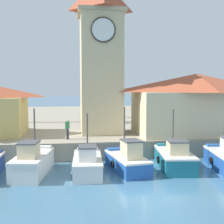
% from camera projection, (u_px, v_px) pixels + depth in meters
% --- Properties ---
extents(ground_plane, '(300.00, 300.00, 0.00)m').
position_uv_depth(ground_plane, '(152.00, 199.00, 15.54)').
color(ground_plane, teal).
extents(quay_wharf, '(120.00, 40.00, 1.39)m').
position_uv_depth(quay_wharf, '(99.00, 121.00, 43.40)').
color(quay_wharf, '#9E937F').
rests_on(quay_wharf, ground).
extents(fishing_boat_left_outer, '(2.50, 4.97, 4.18)m').
position_uv_depth(fishing_boat_left_outer, '(33.00, 162.00, 19.80)').
color(fishing_boat_left_outer, silver).
rests_on(fishing_boat_left_outer, ground).
extents(fishing_boat_left_inner, '(2.06, 4.83, 3.84)m').
position_uv_depth(fishing_boat_left_inner, '(87.00, 163.00, 20.05)').
color(fishing_boat_left_inner, silver).
rests_on(fishing_boat_left_inner, ground).
extents(fishing_boat_mid_left, '(2.54, 4.76, 4.20)m').
position_uv_depth(fishing_boat_mid_left, '(127.00, 160.00, 20.64)').
color(fishing_boat_mid_left, '#2356A8').
rests_on(fishing_boat_mid_left, ground).
extents(fishing_boat_center, '(2.61, 4.96, 4.02)m').
position_uv_depth(fishing_boat_center, '(174.00, 158.00, 21.27)').
color(fishing_boat_center, '#196B7F').
rests_on(fishing_boat_center, ground).
extents(clock_tower, '(4.06, 4.06, 15.20)m').
position_uv_depth(clock_tower, '(101.00, 52.00, 27.38)').
color(clock_tower, beige).
rests_on(clock_tower, quay_wharf).
extents(warehouse_right, '(10.92, 6.28, 5.29)m').
position_uv_depth(warehouse_right, '(196.00, 103.00, 27.53)').
color(warehouse_right, beige).
rests_on(warehouse_right, quay_wharf).
extents(dock_worker_near_tower, '(0.34, 0.22, 1.62)m').
position_uv_depth(dock_worker_near_tower, '(67.00, 129.00, 24.67)').
color(dock_worker_near_tower, '#33333D').
rests_on(dock_worker_near_tower, quay_wharf).
extents(dock_worker_along_quay, '(0.34, 0.22, 1.62)m').
position_uv_depth(dock_worker_along_quay, '(164.00, 127.00, 25.53)').
color(dock_worker_along_quay, '#33333D').
rests_on(dock_worker_along_quay, quay_wharf).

